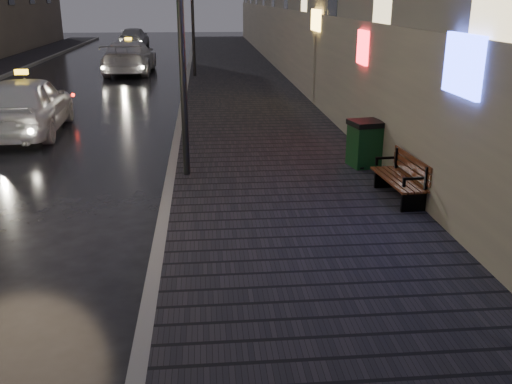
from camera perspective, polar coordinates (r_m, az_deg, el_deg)
ground at (r=7.25m, az=-23.27°, el=-14.04°), size 120.00×120.00×0.00m
sidewalk at (r=27.07m, az=-1.74°, el=11.16°), size 4.60×58.00×0.15m
curb at (r=27.03m, az=-6.92°, el=11.02°), size 0.20×58.00×0.15m
lamp_near at (r=11.77m, az=-7.58°, el=17.50°), size 0.36×0.36×5.28m
lamp_far at (r=27.77m, az=-6.40°, el=18.32°), size 0.36×0.36×5.28m
bench at (r=10.97m, az=14.48°, el=1.41°), size 0.66×1.65×0.83m
trash_bin at (r=12.93m, az=10.86°, el=4.82°), size 0.79×0.79×1.03m
taxi_near at (r=17.67m, az=-22.05°, el=8.11°), size 2.21×5.04×1.69m
taxi_mid at (r=30.58m, az=-12.54°, el=13.05°), size 2.39×5.74×1.66m
car_far at (r=46.13m, az=-12.10°, el=14.90°), size 2.09×4.71×1.58m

